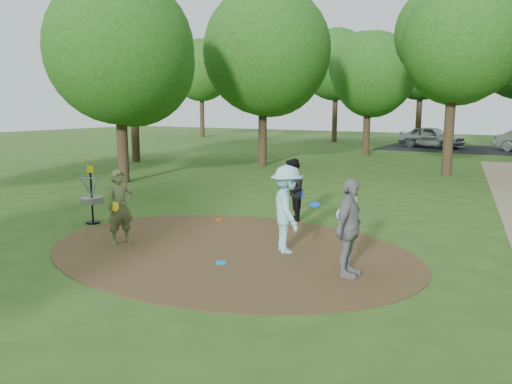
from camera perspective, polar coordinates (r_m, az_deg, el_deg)
The scene contains 12 objects.
ground at distance 10.91m, azimuth -3.18°, elevation -6.64°, with size 100.00×100.00×0.00m, color #2D5119.
dirt_clearing at distance 10.90m, azimuth -3.18°, elevation -6.59°, with size 8.40×8.40×0.02m, color #47301C.
parking_lot at distance 39.04m, azimuth 24.50°, elevation 4.42°, with size 14.00×8.00×0.01m, color black.
player_observer_with_disc at distance 11.62m, azimuth -15.26°, elevation -1.68°, with size 0.63×0.73×1.68m.
player_throwing_with_disc at distance 10.54m, azimuth 3.56°, elevation -1.99°, with size 1.40×1.37×1.87m.
player_walking_with_disc at distance 13.37m, azimuth 4.12°, elevation 0.18°, with size 0.93×1.02×1.71m.
player_waiting_with_disc at distance 9.17m, azimuth 10.58°, elevation -4.10°, with size 0.46×1.06×1.81m.
disc_ground_blue at distance 9.98m, azimuth -4.01°, elevation -8.05°, with size 0.22×0.22×0.02m, color #0E90F0.
disc_ground_red at distance 13.63m, azimuth -4.26°, elevation -3.18°, with size 0.22×0.22×0.02m, color red.
car_left at distance 39.48m, azimuth 19.43°, elevation 5.95°, with size 1.88×4.67×1.59m, color #A9ACB1.
disc_golf_basket at distance 13.84m, azimuth -18.30°, elevation 0.12°, with size 0.63×0.63×1.54m.
tree_ring at distance 17.79m, azimuth 18.27°, elevation 16.35°, with size 36.69×45.94×9.36m.
Camera 1 is at (5.74, -8.74, 3.09)m, focal length 35.00 mm.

